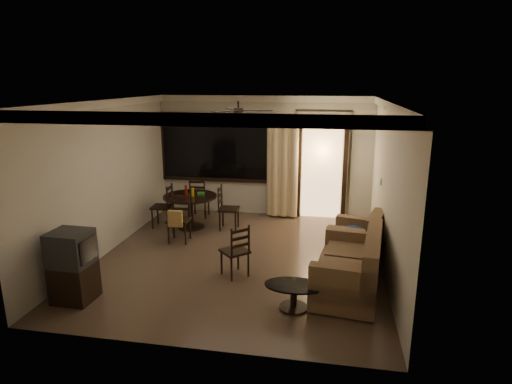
% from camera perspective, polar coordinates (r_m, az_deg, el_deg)
% --- Properties ---
extents(ground, '(5.50, 5.50, 0.00)m').
position_cam_1_polar(ground, '(7.87, -2.17, -8.80)').
color(ground, '#7F6651').
rests_on(ground, ground).
extents(room_shell, '(5.50, 6.70, 5.50)m').
position_cam_1_polar(room_shell, '(8.97, 3.87, 6.28)').
color(room_shell, beige).
rests_on(room_shell, ground).
extents(dining_table, '(1.16, 1.16, 0.94)m').
position_cam_1_polar(dining_table, '(9.37, -8.75, -1.37)').
color(dining_table, black).
rests_on(dining_table, ground).
extents(dining_chair_west, '(0.44, 0.44, 0.95)m').
position_cam_1_polar(dining_chair_west, '(9.63, -12.30, -2.90)').
color(dining_chair_west, black).
rests_on(dining_chair_west, ground).
extents(dining_chair_east, '(0.44, 0.44, 0.95)m').
position_cam_1_polar(dining_chair_east, '(9.27, -3.69, -3.27)').
color(dining_chair_east, black).
rests_on(dining_chair_east, ground).
extents(dining_chair_south, '(0.44, 0.50, 0.95)m').
position_cam_1_polar(dining_chair_south, '(8.67, -10.21, -4.61)').
color(dining_chair_south, black).
rests_on(dining_chair_south, ground).
extents(dining_chair_north, '(0.44, 0.44, 0.95)m').
position_cam_1_polar(dining_chair_north, '(10.18, -7.51, -1.72)').
color(dining_chair_north, black).
rests_on(dining_chair_north, ground).
extents(tv_cabinet, '(0.58, 0.52, 1.06)m').
position_cam_1_polar(tv_cabinet, '(6.79, -23.24, -9.07)').
color(tv_cabinet, black).
rests_on(tv_cabinet, ground).
extents(sofa, '(1.12, 1.81, 0.91)m').
position_cam_1_polar(sofa, '(6.73, 12.69, -10.00)').
color(sofa, '#42291E').
rests_on(sofa, ground).
extents(armchair, '(1.06, 1.06, 0.87)m').
position_cam_1_polar(armchair, '(7.87, 13.52, -6.37)').
color(armchair, '#42291E').
rests_on(armchair, ground).
extents(coffee_table, '(0.83, 0.50, 0.37)m').
position_cam_1_polar(coffee_table, '(6.19, 5.06, -13.20)').
color(coffee_table, black).
rests_on(coffee_table, ground).
extents(side_chair, '(0.56, 0.56, 0.90)m').
position_cam_1_polar(side_chair, '(7.11, -2.79, -9.09)').
color(side_chair, black).
rests_on(side_chair, ground).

